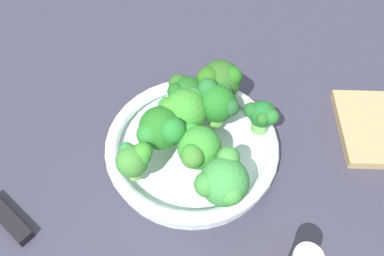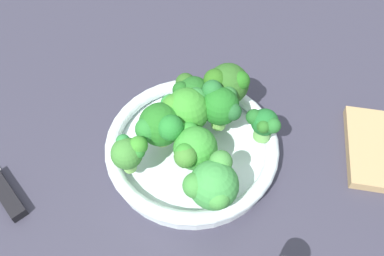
{
  "view_description": "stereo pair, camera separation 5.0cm",
  "coord_description": "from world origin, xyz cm",
  "views": [
    {
      "loc": [
        14.34,
        -28.9,
        53.29
      ],
      "look_at": [
        0.66,
        3.23,
        6.9
      ],
      "focal_mm": 36.81,
      "sensor_mm": 36.0,
      "label": 1
    },
    {
      "loc": [
        18.81,
        -26.61,
        53.29
      ],
      "look_at": [
        0.66,
        3.23,
        6.9
      ],
      "focal_mm": 36.81,
      "sensor_mm": 36.0,
      "label": 2
    }
  ],
  "objects": [
    {
      "name": "broccoli_floret_2",
      "position": [
        -2.92,
        0.53,
        8.2
      ],
      "size": [
        7.4,
        7.11,
        7.56
      ],
      "color": "#A2C862",
      "rests_on": "bowl"
    },
    {
      "name": "broccoli_floret_8",
      "position": [
        -4.21,
        -5.5,
        7.89
      ],
      "size": [
        4.73,
        4.93,
        6.4
      ],
      "color": "#80BF5B",
      "rests_on": "bowl"
    },
    {
      "name": "broccoli_floret_5",
      "position": [
        9.49,
        9.14,
        7.38
      ],
      "size": [
        5.47,
        4.52,
        5.64
      ],
      "color": "#77C35C",
      "rests_on": "bowl"
    },
    {
      "name": "broccoli_floret_7",
      "position": [
        -2.62,
        8.46,
        7.72
      ],
      "size": [
        6.33,
        5.68,
        6.59
      ],
      "color": "#94D76F",
      "rests_on": "bowl"
    },
    {
      "name": "ground_plane",
      "position": [
        0.0,
        0.0,
        -1.25
      ],
      "size": [
        130.0,
        130.0,
        2.5
      ],
      "primitive_type": "cube",
      "color": "#353342"
    },
    {
      "name": "broccoli_floret_4",
      "position": [
        1.34,
        12.65,
        8.28
      ],
      "size": [
        7.17,
        6.83,
        7.48
      ],
      "color": "#7BB660",
      "rests_on": "bowl"
    },
    {
      "name": "broccoli_floret_6",
      "position": [
        2.74,
        8.01,
        8.64
      ],
      "size": [
        7.05,
        6.44,
        7.79
      ],
      "color": "#78BF51",
      "rests_on": "bowl"
    },
    {
      "name": "broccoli_floret_3",
      "position": [
        2.98,
        -0.41,
        7.84
      ],
      "size": [
        6.76,
        7.28,
        6.84
      ],
      "color": "#7FB656",
      "rests_on": "bowl"
    },
    {
      "name": "bowl",
      "position": [
        0.66,
        3.23,
        1.99
      ],
      "size": [
        27.09,
        27.09,
        3.9
      ],
      "color": "silver",
      "rests_on": "ground_plane"
    },
    {
      "name": "broccoli_floret_1",
      "position": [
        -1.43,
        4.84,
        8.42
      ],
      "size": [
        7.35,
        7.01,
        7.76
      ],
      "color": "#92C658",
      "rests_on": "bowl"
    },
    {
      "name": "broccoli_floret_0",
      "position": [
        8.19,
        -3.89,
        7.87
      ],
      "size": [
        6.87,
        7.61,
        7.13
      ],
      "color": "#89B15D",
      "rests_on": "bowl"
    }
  ]
}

